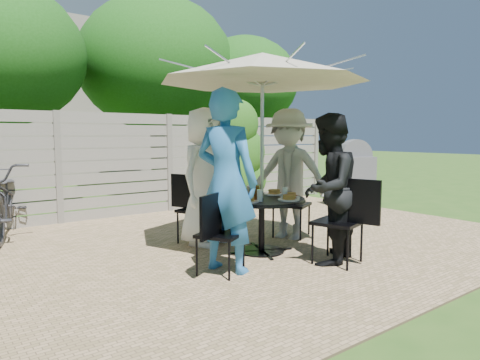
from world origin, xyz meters
TOP-DOWN VIEW (x-y plane):
  - backyard_envelope at (0.09, 10.29)m, footprint 60.00×60.00m
  - patio_table at (-0.47, -0.30)m, footprint 1.38×1.38m
  - umbrella at (-0.47, -0.30)m, footprint 3.29×3.29m
  - chair_back at (-0.86, 0.58)m, footprint 0.58×0.71m
  - person_back at (-0.81, 0.46)m, footprint 1.04×0.88m
  - chair_left at (-1.36, -0.69)m, footprint 0.66×0.58m
  - person_left at (-1.24, -0.63)m, footprint 0.71×0.83m
  - chair_front at (-0.09, -1.19)m, footprint 0.59×0.75m
  - person_front at (-0.14, -1.06)m, footprint 1.01×0.92m
  - chair_right at (0.41, 0.09)m, footprint 0.73×0.62m
  - person_right at (0.29, 0.03)m, footprint 1.09×1.34m
  - plate_back at (-0.62, 0.03)m, footprint 0.26×0.26m
  - plate_left at (-0.80, -0.44)m, footprint 0.26×0.26m
  - plate_front at (-0.33, -0.63)m, footprint 0.26×0.26m
  - plate_right at (-0.14, -0.16)m, footprint 0.26×0.26m
  - plate_extra at (-0.19, -0.50)m, footprint 0.24×0.24m
  - glass_back at (-0.67, -0.10)m, footprint 0.07×0.07m
  - glass_left at (-0.67, -0.50)m, footprint 0.07×0.07m
  - glass_front at (-0.27, -0.50)m, footprint 0.07×0.07m
  - syrup_jug at (-0.55, -0.28)m, footprint 0.09×0.09m
  - coffee_cup at (-0.47, -0.06)m, footprint 0.08×0.08m
  - bicycle at (-2.83, 2.60)m, footprint 1.24×2.18m
  - bbq_grill at (3.13, 1.13)m, footprint 0.81×0.72m

SIDE VIEW (x-z plane):
  - chair_left at x=-1.36m, z-range -0.17..0.70m
  - chair_back at x=-0.86m, z-range -0.18..0.74m
  - chair_right at x=0.41m, z-range -0.19..0.77m
  - chair_front at x=-0.09m, z-range -0.20..0.79m
  - patio_table at x=-0.47m, z-range 0.14..0.83m
  - bicycle at x=-2.83m, z-range 0.00..1.08m
  - bbq_grill at x=3.13m, z-range -0.06..1.31m
  - plate_back at x=-0.62m, z-range 0.68..0.75m
  - plate_left at x=-0.80m, z-range 0.68..0.75m
  - plate_front at x=-0.33m, z-range 0.68..0.75m
  - plate_right at x=-0.14m, z-range 0.68..0.75m
  - plate_extra at x=-0.19m, z-range 0.68..0.75m
  - coffee_cup at x=-0.47m, z-range 0.69..0.81m
  - glass_back at x=-0.67m, z-range 0.69..0.83m
  - glass_left at x=-0.67m, z-range 0.69..0.83m
  - glass_front at x=-0.27m, z-range 0.69..0.83m
  - syrup_jug at x=-0.55m, z-range 0.69..0.85m
  - person_front at x=-0.14m, z-range 0.00..1.70m
  - person_back at x=-0.81m, z-range 0.00..1.81m
  - person_right at x=0.29m, z-range 0.00..1.81m
  - person_left at x=-1.24m, z-range 0.00..1.93m
  - umbrella at x=-0.47m, z-range 1.03..3.46m
  - backyard_envelope at x=0.09m, z-range 0.11..5.11m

